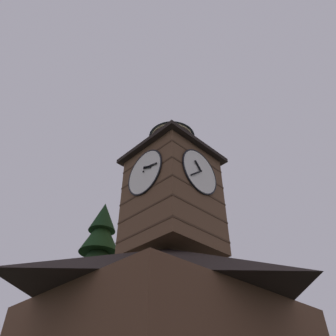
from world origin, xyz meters
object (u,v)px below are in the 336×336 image
object	(u,v)px
building_main	(168,329)
pine_tree_behind	(93,297)
clock_tower	(172,189)
moon	(92,286)

from	to	relation	value
building_main	pine_tree_behind	xyz separation A→B (m)	(0.17, -5.88, 2.31)
clock_tower	moon	bearing A→B (deg)	-114.64
building_main	pine_tree_behind	world-z (taller)	pine_tree_behind
building_main	pine_tree_behind	distance (m)	6.32
clock_tower	pine_tree_behind	world-z (taller)	clock_tower
building_main	pine_tree_behind	size ratio (longest dim) A/B	0.88
building_main	moon	world-z (taller)	moon
clock_tower	pine_tree_behind	xyz separation A→B (m)	(1.04, -5.36, -5.20)
pine_tree_behind	clock_tower	bearing A→B (deg)	101.04
clock_tower	building_main	bearing A→B (deg)	30.99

